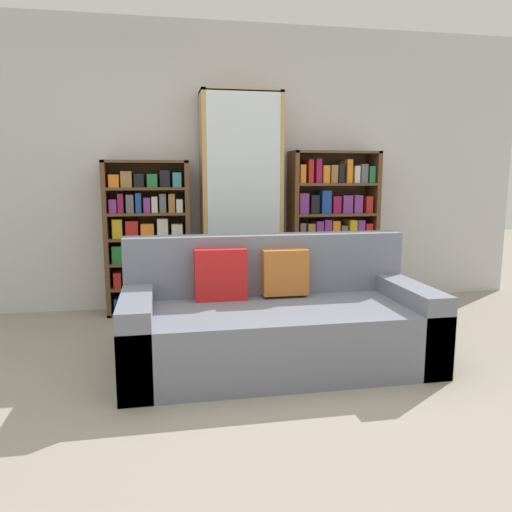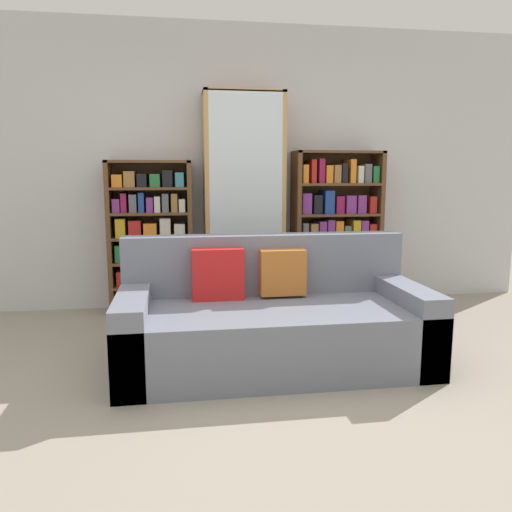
{
  "view_description": "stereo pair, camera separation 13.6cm",
  "coord_description": "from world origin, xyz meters",
  "px_view_note": "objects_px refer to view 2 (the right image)",
  "views": [
    {
      "loc": [
        -0.61,
        -2.48,
        1.28
      ],
      "look_at": [
        0.14,
        1.44,
        0.63
      ],
      "focal_mm": 35.0,
      "sensor_mm": 36.0,
      "label": 1
    },
    {
      "loc": [
        -0.48,
        -2.5,
        1.28
      ],
      "look_at": [
        0.14,
        1.44,
        0.63
      ],
      "focal_mm": 35.0,
      "sensor_mm": 36.0,
      "label": 2
    }
  ],
  "objects_px": {
    "bookshelf_right": "(335,233)",
    "wine_bottle": "(292,308)",
    "bookshelf_left": "(151,239)",
    "couch": "(272,321)",
    "display_cabinet": "(244,203)"
  },
  "relations": [
    {
      "from": "bookshelf_left",
      "to": "wine_bottle",
      "type": "distance_m",
      "value": 1.48
    },
    {
      "from": "bookshelf_left",
      "to": "display_cabinet",
      "type": "bearing_deg",
      "value": -1.0
    },
    {
      "from": "couch",
      "to": "bookshelf_left",
      "type": "bearing_deg",
      "value": 120.69
    },
    {
      "from": "couch",
      "to": "bookshelf_right",
      "type": "distance_m",
      "value": 1.79
    },
    {
      "from": "bookshelf_right",
      "to": "display_cabinet",
      "type": "bearing_deg",
      "value": -179.08
    },
    {
      "from": "bookshelf_right",
      "to": "wine_bottle",
      "type": "relative_size",
      "value": 3.89
    },
    {
      "from": "display_cabinet",
      "to": "bookshelf_right",
      "type": "bearing_deg",
      "value": 0.92
    },
    {
      "from": "bookshelf_left",
      "to": "bookshelf_right",
      "type": "height_order",
      "value": "bookshelf_right"
    },
    {
      "from": "bookshelf_right",
      "to": "bookshelf_left",
      "type": "bearing_deg",
      "value": 179.98
    },
    {
      "from": "display_cabinet",
      "to": "couch",
      "type": "bearing_deg",
      "value": -89.95
    },
    {
      "from": "bookshelf_left",
      "to": "bookshelf_right",
      "type": "bearing_deg",
      "value": -0.02
    },
    {
      "from": "display_cabinet",
      "to": "bookshelf_right",
      "type": "xyz_separation_m",
      "value": [
        0.92,
        0.01,
        -0.3
      ]
    },
    {
      "from": "couch",
      "to": "wine_bottle",
      "type": "xyz_separation_m",
      "value": [
        0.32,
        0.79,
        -0.13
      ]
    },
    {
      "from": "couch",
      "to": "bookshelf_right",
      "type": "xyz_separation_m",
      "value": [
        0.91,
        1.48,
        0.43
      ]
    },
    {
      "from": "wine_bottle",
      "to": "bookshelf_right",
      "type": "bearing_deg",
      "value": 49.24
    }
  ]
}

